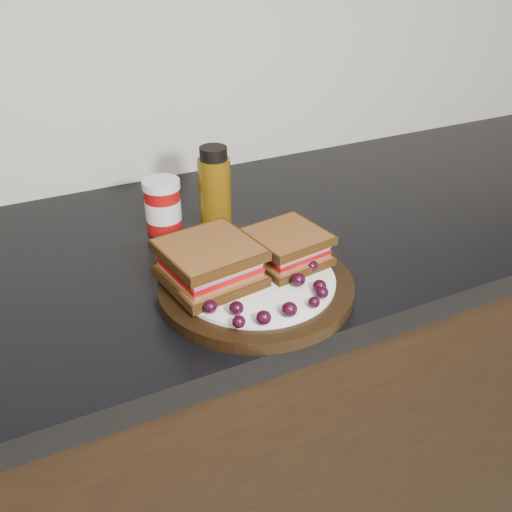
{
  "coord_description": "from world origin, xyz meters",
  "views": [
    {
      "loc": [
        -0.2,
        0.92,
        1.36
      ],
      "look_at": [
        0.1,
        1.53,
        0.96
      ],
      "focal_mm": 40.0,
      "sensor_mm": 36.0,
      "label": 1
    }
  ],
  "objects_px": {
    "plate": "(256,287)",
    "oil_bottle": "(215,190)",
    "sandwich_left": "(209,263)",
    "condiment_jar": "(163,206)"
  },
  "relations": [
    {
      "from": "sandwich_left",
      "to": "oil_bottle",
      "type": "relative_size",
      "value": 0.83
    },
    {
      "from": "sandwich_left",
      "to": "oil_bottle",
      "type": "xyz_separation_m",
      "value": [
        0.08,
        0.18,
        0.02
      ]
    },
    {
      "from": "plate",
      "to": "condiment_jar",
      "type": "height_order",
      "value": "condiment_jar"
    },
    {
      "from": "sandwich_left",
      "to": "oil_bottle",
      "type": "distance_m",
      "value": 0.2
    },
    {
      "from": "plate",
      "to": "oil_bottle",
      "type": "xyz_separation_m",
      "value": [
        0.02,
        0.2,
        0.07
      ]
    },
    {
      "from": "plate",
      "to": "oil_bottle",
      "type": "relative_size",
      "value": 1.87
    },
    {
      "from": "plate",
      "to": "condiment_jar",
      "type": "xyz_separation_m",
      "value": [
        -0.06,
        0.24,
        0.04
      ]
    },
    {
      "from": "plate",
      "to": "condiment_jar",
      "type": "relative_size",
      "value": 3.02
    },
    {
      "from": "plate",
      "to": "oil_bottle",
      "type": "bearing_deg",
      "value": 83.55
    },
    {
      "from": "sandwich_left",
      "to": "condiment_jar",
      "type": "xyz_separation_m",
      "value": [
        0.0,
        0.22,
        -0.01
      ]
    }
  ]
}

